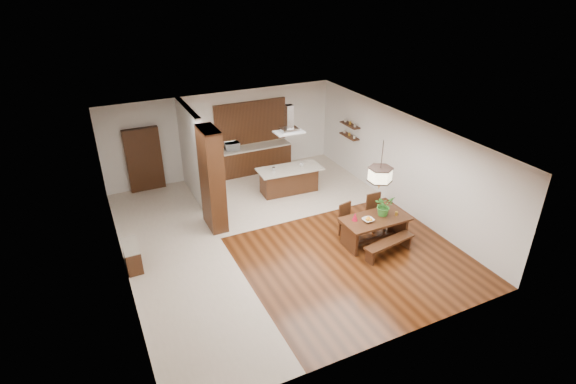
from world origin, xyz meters
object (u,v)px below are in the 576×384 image
kitchen_island (289,180)px  dining_table (375,225)px  dining_chair_right (377,213)px  dining_chair_left (349,221)px  microwave (232,146)px  island_cup (302,165)px  pendant_lantern (381,165)px  foliage_plant (384,206)px  fruit_bowl (368,220)px  dining_bench (389,248)px  range_hood (289,119)px  hallway_console (132,256)px

kitchen_island → dining_table: bearing=-75.2°
dining_chair_right → kitchen_island: 3.33m
dining_chair_left → microwave: (-1.48, 5.12, 0.61)m
dining_chair_right → island_cup: size_ratio=8.15×
pendant_lantern → foliage_plant: size_ratio=2.37×
foliage_plant → fruit_bowl: 0.61m
fruit_bowl → kitchen_island: size_ratio=0.14×
dining_bench → range_hood: bearing=99.7°
pendant_lantern → fruit_bowl: bearing=-170.0°
island_cup → fruit_bowl: bearing=-89.2°
fruit_bowl → island_cup: 3.64m
hallway_console → foliage_plant: foliage_plant is taller
fruit_bowl → kitchen_island: (-0.46, 3.71, -0.35)m
dining_chair_left → foliage_plant: 1.03m
pendant_lantern → range_hood: (-0.74, 3.66, 0.22)m
fruit_bowl → range_hood: range_hood is taller
dining_chair_left → dining_chair_right: size_ratio=0.93×
dining_table → dining_chair_left: (-0.45, 0.55, -0.07)m
hallway_console → dining_chair_right: 6.49m
dining_chair_left → foliage_plant: bearing=-45.7°
dining_chair_left → island_cup: dining_chair_left is taller
dining_bench → foliage_plant: foliage_plant is taller
foliage_plant → range_hood: range_hood is taller
dining_chair_left → foliage_plant: (0.72, -0.49, 0.55)m
island_cup → dining_bench: bearing=-85.6°
hallway_console → fruit_bowl: fruit_bowl is taller
dining_chair_left → fruit_bowl: dining_chair_left is taller
foliage_plant → fruit_bowl: foliage_plant is taller
dining_bench → microwave: 6.66m
dining_chair_left → microwave: microwave is taller
range_hood → hallway_console: bearing=-158.9°
dining_table → island_cup: size_ratio=14.26×
dining_table → microwave: (-1.93, 5.67, 0.53)m
kitchen_island → dining_chair_left: bearing=-81.3°
dining_chair_right → dining_chair_left: bearing=-178.6°
kitchen_island → microwave: microwave is taller
dining_chair_right → range_hood: range_hood is taller
pendant_lantern → range_hood: 3.74m
kitchen_island → hallway_console: bearing=-155.5°
dining_table → island_cup: 3.62m
dining_table → dining_chair_right: bearing=50.7°
dining_chair_left → pendant_lantern: 1.91m
dining_bench → dining_chair_left: 1.30m
foliage_plant → microwave: foliage_plant is taller
foliage_plant → range_hood: size_ratio=0.61×
dining_bench → island_cup: island_cup is taller
dining_table → fruit_bowl: (-0.27, -0.05, 0.23)m
dining_chair_right → island_cup: 3.16m
dining_chair_right → foliage_plant: (-0.18, -0.49, 0.51)m
hallway_console → dining_chair_left: dining_chair_left is taller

